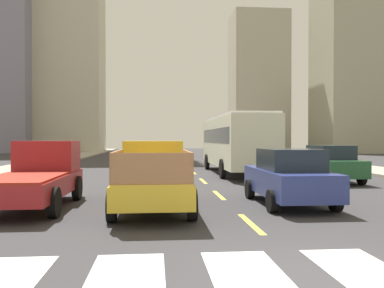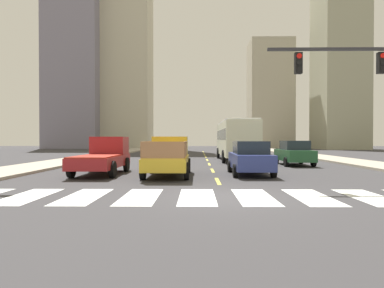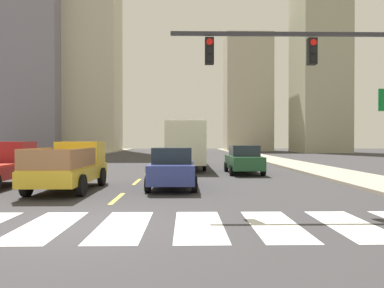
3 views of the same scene
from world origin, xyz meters
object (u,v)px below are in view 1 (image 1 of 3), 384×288
at_px(city_bus, 235,140).
at_px(sedan_mid, 289,177).
at_px(pickup_stakebed, 153,176).
at_px(pickup_dark, 38,175).
at_px(sedan_near_right, 329,164).

bearing_deg(city_bus, sedan_mid, -94.68).
xyz_separation_m(pickup_stakebed, sedan_mid, (4.17, 0.25, -0.08)).
bearing_deg(sedan_mid, pickup_dark, 177.30).
height_order(sedan_near_right, sedan_mid, same).
bearing_deg(city_bus, sedan_near_right, -56.56).
bearing_deg(sedan_mid, city_bus, 88.12).
relative_size(pickup_dark, sedan_mid, 1.18).
bearing_deg(pickup_dark, city_bus, 52.83).
distance_m(pickup_dark, sedan_near_right, 13.16).
bearing_deg(sedan_mid, pickup_stakebed, -175.68).
distance_m(city_bus, sedan_near_right, 6.20).
bearing_deg(sedan_near_right, pickup_stakebed, -140.15).
xyz_separation_m(sedan_near_right, sedan_mid, (-4.08, -6.43, 0.00)).
bearing_deg(sedan_near_right, pickup_dark, -152.26).
relative_size(pickup_stakebed, city_bus, 0.48).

